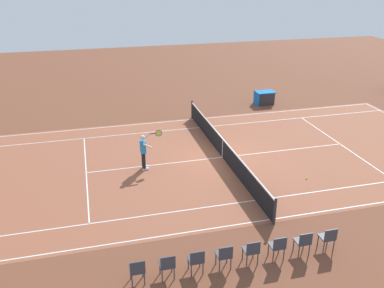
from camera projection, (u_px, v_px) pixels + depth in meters
The scene contains 15 objects.
ground_plane at pixel (222, 157), 20.14m from camera, with size 60.00×60.00×0.00m, color brown.
court_slab at pixel (222, 157), 20.14m from camera, with size 24.20×11.40×0.00m, color #935138.
court_line_markings at pixel (222, 157), 20.14m from camera, with size 23.85×11.05×0.01m.
tennis_net at pixel (223, 148), 19.94m from camera, with size 0.10×11.70×1.08m.
tennis_player_near at pixel (144, 150), 18.67m from camera, with size 1.07×0.78×1.70m.
tennis_ball at pixel (307, 178), 18.10m from camera, with size 0.07×0.07×0.07m, color #CCE01E.
spectator_chair_0 at pixel (328, 237), 13.42m from camera, with size 0.44×0.44×0.88m.
spectator_chair_1 at pixel (304, 241), 13.22m from camera, with size 0.44×0.44×0.88m.
spectator_chair_2 at pixel (278, 246), 13.01m from camera, with size 0.44×0.44×0.88m.
spectator_chair_3 at pixel (252, 250), 12.81m from camera, with size 0.44×0.44×0.88m.
spectator_chair_4 at pixel (224, 255), 12.61m from camera, with size 0.44×0.44×0.88m.
spectator_chair_5 at pixel (196, 259), 12.40m from camera, with size 0.44×0.44×0.88m.
spectator_chair_6 at pixel (167, 264), 12.20m from camera, with size 0.44×0.44×0.88m.
spectator_chair_7 at pixel (137, 270), 12.00m from camera, with size 0.44×0.44×0.88m.
equipment_cart_tarped at pixel (264, 98), 27.59m from camera, with size 1.25×0.84×0.85m.
Camera 1 is at (6.01, 17.26, 8.60)m, focal length 39.16 mm.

